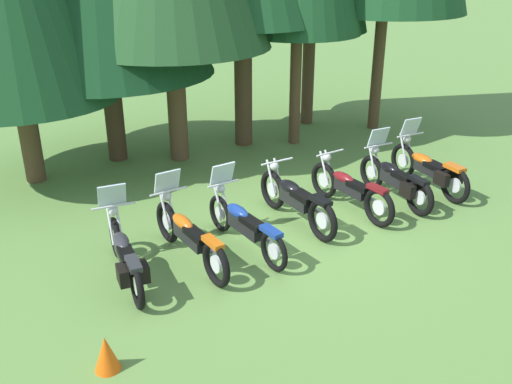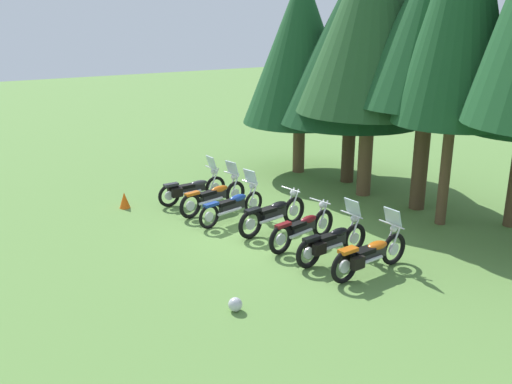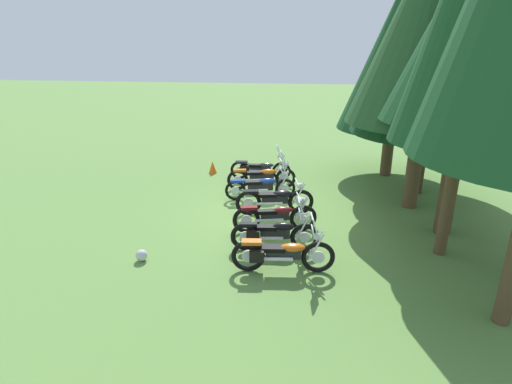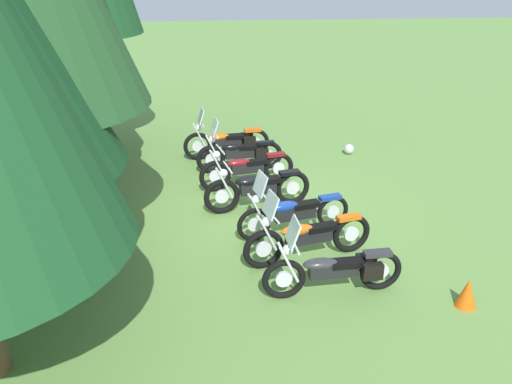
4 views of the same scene
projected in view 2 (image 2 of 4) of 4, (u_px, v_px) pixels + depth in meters
name	position (u px, v px, depth m)	size (l,w,h in m)	color
ground_plane	(268.00, 231.00, 14.94)	(80.00, 80.00, 0.00)	#608C42
motorcycle_0	(192.00, 188.00, 17.09)	(0.69, 2.27, 1.36)	black
motorcycle_1	(215.00, 196.00, 16.34)	(0.81, 2.38, 1.38)	black
motorcycle_2	(233.00, 205.00, 15.58)	(0.78, 2.28, 1.35)	black
motorcycle_3	(273.00, 214.00, 14.85)	(0.75, 2.32, 1.04)	black
motorcycle_4	(303.00, 228.00, 13.94)	(0.78, 2.27, 1.03)	black
motorcycle_5	(332.00, 242.00, 13.09)	(0.70, 2.20, 1.37)	black
motorcycle_6	(369.00, 254.00, 12.39)	(0.75, 2.32, 1.39)	black
pine_tree_0	(301.00, 47.00, 19.22)	(3.99, 3.99, 7.01)	brown
pine_tree_1	(354.00, 44.00, 17.98)	(4.77, 4.77, 7.07)	#42301E
pine_tree_2	(374.00, 16.00, 16.33)	(4.40, 4.40, 8.26)	brown
pine_tree_3	(433.00, 20.00, 15.11)	(3.98, 3.98, 7.66)	#4C3823
pine_tree_4	(463.00, 1.00, 13.75)	(3.09, 3.09, 8.83)	brown
traffic_cone	(124.00, 200.00, 16.67)	(0.32, 0.32, 0.48)	#EA590F
dropped_helmet	(235.00, 304.00, 10.93)	(0.28, 0.28, 0.28)	silver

